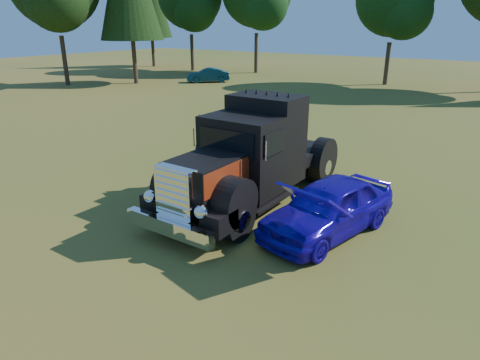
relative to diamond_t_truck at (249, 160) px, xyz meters
name	(u,v)px	position (x,y,z in m)	size (l,w,h in m)	color
ground	(197,218)	(-0.55, -1.68, -1.28)	(120.00, 120.00, 0.00)	#395318
diamond_t_truck	(249,160)	(0.00, 0.00, 0.00)	(3.34, 7.16, 3.00)	black
hotrod_coupe	(328,207)	(2.66, -0.52, -0.59)	(2.43, 4.39, 1.89)	#0714A3
spectator_near	(202,170)	(-1.42, -0.41, -0.46)	(0.60, 0.39, 1.63)	#1F2148
spectator_far	(224,156)	(-1.59, 0.94, -0.38)	(0.87, 0.68, 1.79)	#1E2046
distant_teal_car	(208,75)	(-17.85, 20.39, -0.67)	(1.28, 3.68, 1.21)	#0A3E38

